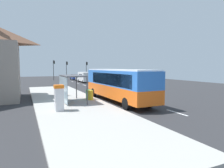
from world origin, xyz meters
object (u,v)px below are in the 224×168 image
sedan_far (75,77)px  bus_shelter (69,82)px  white_van (85,77)px  recycling_bin_green (88,94)px  sedan_near (82,78)px  traffic_light_median (67,68)px  traffic_light_near_side (87,68)px  bus (118,83)px  ticket_machine (59,98)px  recycling_bin_yellow (91,95)px  traffic_light_far_side (54,67)px

sedan_far → bus_shelter: bus_shelter is taller
white_van → bus_shelter: bus_shelter is taller
bus_shelter → recycling_bin_green: bearing=27.2°
sedan_far → sedan_near: bearing=-90.0°
sedan_far → traffic_light_median: 3.33m
sedan_far → traffic_light_near_side: bearing=-10.2°
traffic_light_median → sedan_near: bearing=-76.6°
sedan_near → sedan_far: 6.91m
sedan_far → traffic_light_near_side: size_ratio=0.90×
bus → ticket_machine: (-6.13, -2.69, -0.67)m
white_van → bus_shelter: size_ratio=1.31×
recycling_bin_yellow → bus_shelter: 2.68m
recycling_bin_yellow → sedan_far: bearing=79.2°
traffic_light_far_side → recycling_bin_green: bearing=-91.9°
traffic_light_far_side → traffic_light_median: (3.50, 0.80, -0.14)m
sedan_far → bus: bearing=-96.5°
bus → recycling_bin_yellow: 2.95m
white_van → recycling_bin_green: white_van is taller
recycling_bin_green → traffic_light_far_side: bearing=88.1°
sedan_far → ticket_machine: 39.16m
bus → white_van: bus is taller
bus → sedan_far: size_ratio=2.51×
bus_shelter → traffic_light_median: bearing=79.1°
bus_shelter → traffic_light_far_side: bearing=84.6°
sedan_far → recycling_bin_yellow: 34.69m
bus → sedan_far: 35.37m
bus → white_van: bearing=81.1°
bus → traffic_light_median: bearing=86.7°
bus → traffic_light_far_side: (-1.39, 35.35, 1.62)m
bus → recycling_bin_yellow: bearing=157.2°
bus → recycling_bin_green: size_ratio=11.64×
bus → traffic_light_far_side: size_ratio=2.12×
bus → traffic_light_near_side: bearing=78.2°
ticket_machine → recycling_bin_yellow: bearing=45.7°
traffic_light_far_side → traffic_light_median: 3.60m
recycling_bin_yellow → bus_shelter: (-2.21, -0.44, 1.44)m
white_van → recycling_bin_yellow: bearing=-104.9°
white_van → traffic_light_near_side: 10.26m
sedan_near → recycling_bin_yellow: 27.93m
sedan_near → bus_shelter: (-8.71, -27.60, 1.31)m
ticket_machine → recycling_bin_yellow: (3.65, 3.74, -0.52)m
white_van → recycling_bin_yellow: 24.83m
bus → sedan_near: (4.01, 28.21, -1.05)m
ticket_machine → traffic_light_median: (8.25, 38.84, 2.15)m
sedan_far → ticket_machine: (-10.15, -37.82, 0.38)m
traffic_light_near_side → traffic_light_far_side: 8.64m
sedan_far → bus_shelter: size_ratio=1.10×
recycling_bin_green → sedan_near: bearing=76.2°
recycling_bin_yellow → traffic_light_median: (4.60, 35.10, 2.67)m
white_van → recycling_bin_green: 24.15m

